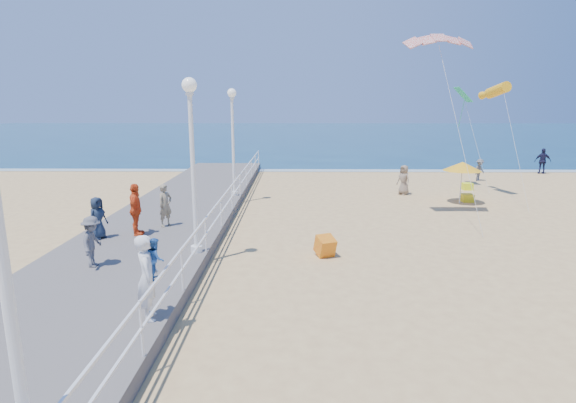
{
  "coord_description": "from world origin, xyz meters",
  "views": [
    {
      "loc": [
        -2.27,
        -13.44,
        4.93
      ],
      "look_at": [
        -2.5,
        2.0,
        1.6
      ],
      "focal_mm": 28.0,
      "sensor_mm": 36.0,
      "label": 1
    }
  ],
  "objects_px": {
    "beach_walker_c": "(404,180)",
    "spectator_6": "(165,205)",
    "spectator_4": "(98,218)",
    "beach_walker_b": "(543,161)",
    "beach_walker_a": "(479,170)",
    "spectator_2": "(92,242)",
    "beach_chair_left": "(467,186)",
    "beach_chair_right": "(467,198)",
    "woman_holding_toddler": "(147,277)",
    "lamp_post_mid": "(192,148)",
    "beach_umbrella": "(462,166)",
    "toddler_held": "(155,259)",
    "lamp_post_far": "(233,131)",
    "box_kite": "(325,248)",
    "spectator_3": "(136,210)"
  },
  "relations": [
    {
      "from": "lamp_post_mid",
      "to": "woman_holding_toddler",
      "type": "height_order",
      "value": "lamp_post_mid"
    },
    {
      "from": "lamp_post_far",
      "to": "beach_chair_right",
      "type": "bearing_deg",
      "value": 2.47
    },
    {
      "from": "woman_holding_toddler",
      "to": "toddler_held",
      "type": "bearing_deg",
      "value": -63.35
    },
    {
      "from": "spectator_3",
      "to": "box_kite",
      "type": "xyz_separation_m",
      "value": [
        6.61,
        -1.06,
        -1.03
      ]
    },
    {
      "from": "spectator_4",
      "to": "beach_walker_a",
      "type": "distance_m",
      "value": 24.01
    },
    {
      "from": "toddler_held",
      "to": "spectator_6",
      "type": "relative_size",
      "value": 0.56
    },
    {
      "from": "beach_walker_b",
      "to": "spectator_4",
      "type": "bearing_deg",
      "value": 48.88
    },
    {
      "from": "lamp_post_mid",
      "to": "spectator_3",
      "type": "relative_size",
      "value": 2.87
    },
    {
      "from": "toddler_held",
      "to": "spectator_6",
      "type": "xyz_separation_m",
      "value": [
        -1.91,
        7.39,
        -0.5
      ]
    },
    {
      "from": "spectator_4",
      "to": "beach_walker_b",
      "type": "distance_m",
      "value": 30.63
    },
    {
      "from": "beach_walker_a",
      "to": "beach_chair_right",
      "type": "xyz_separation_m",
      "value": [
        -3.22,
        -6.59,
        -0.53
      ]
    },
    {
      "from": "spectator_2",
      "to": "beach_chair_left",
      "type": "relative_size",
      "value": 2.68
    },
    {
      "from": "woman_holding_toddler",
      "to": "beach_walker_c",
      "type": "xyz_separation_m",
      "value": [
        9.23,
        15.89,
        -0.51
      ]
    },
    {
      "from": "lamp_post_mid",
      "to": "beach_walker_b",
      "type": "distance_m",
      "value": 28.78
    },
    {
      "from": "toddler_held",
      "to": "beach_chair_left",
      "type": "relative_size",
      "value": 1.66
    },
    {
      "from": "spectator_2",
      "to": "beach_umbrella",
      "type": "xyz_separation_m",
      "value": [
        14.17,
        10.41,
        0.77
      ]
    },
    {
      "from": "beach_walker_a",
      "to": "beach_chair_left",
      "type": "height_order",
      "value": "beach_walker_a"
    },
    {
      "from": "beach_chair_left",
      "to": "beach_umbrella",
      "type": "bearing_deg",
      "value": -115.4
    },
    {
      "from": "beach_chair_right",
      "to": "beach_chair_left",
      "type": "bearing_deg",
      "value": 69.48
    },
    {
      "from": "spectator_3",
      "to": "spectator_4",
      "type": "distance_m",
      "value": 1.27
    },
    {
      "from": "beach_walker_a",
      "to": "beach_walker_b",
      "type": "distance_m",
      "value": 6.69
    },
    {
      "from": "woman_holding_toddler",
      "to": "spectator_4",
      "type": "xyz_separation_m",
      "value": [
        -3.64,
        5.91,
        -0.21
      ]
    },
    {
      "from": "beach_chair_right",
      "to": "woman_holding_toddler",
      "type": "bearing_deg",
      "value": -130.83
    },
    {
      "from": "woman_holding_toddler",
      "to": "beach_walker_b",
      "type": "distance_m",
      "value": 31.89
    },
    {
      "from": "box_kite",
      "to": "beach_walker_b",
      "type": "bearing_deg",
      "value": 24.85
    },
    {
      "from": "toddler_held",
      "to": "beach_walker_a",
      "type": "distance_m",
      "value": 25.5
    },
    {
      "from": "spectator_3",
      "to": "beach_walker_c",
      "type": "relative_size",
      "value": 1.12
    },
    {
      "from": "spectator_2",
      "to": "spectator_6",
      "type": "relative_size",
      "value": 0.91
    },
    {
      "from": "beach_walker_a",
      "to": "beach_walker_b",
      "type": "height_order",
      "value": "beach_walker_b"
    },
    {
      "from": "woman_holding_toddler",
      "to": "beach_walker_b",
      "type": "relative_size",
      "value": 1.01
    },
    {
      "from": "beach_chair_left",
      "to": "beach_walker_c",
      "type": "bearing_deg",
      "value": -160.05
    },
    {
      "from": "beach_chair_left",
      "to": "box_kite",
      "type": "bearing_deg",
      "value": -127.27
    },
    {
      "from": "woman_holding_toddler",
      "to": "spectator_6",
      "type": "distance_m",
      "value": 7.74
    },
    {
      "from": "box_kite",
      "to": "beach_chair_right",
      "type": "distance_m",
      "value": 11.83
    },
    {
      "from": "spectator_4",
      "to": "beach_walker_b",
      "type": "bearing_deg",
      "value": -31.23
    },
    {
      "from": "beach_chair_right",
      "to": "box_kite",
      "type": "bearing_deg",
      "value": -132.32
    },
    {
      "from": "beach_walker_c",
      "to": "beach_chair_left",
      "type": "distance_m",
      "value": 4.46
    },
    {
      "from": "lamp_post_mid",
      "to": "beach_umbrella",
      "type": "height_order",
      "value": "lamp_post_mid"
    },
    {
      "from": "box_kite",
      "to": "beach_chair_left",
      "type": "bearing_deg",
      "value": 30.14
    },
    {
      "from": "lamp_post_far",
      "to": "spectator_6",
      "type": "bearing_deg",
      "value": -106.9
    },
    {
      "from": "beach_walker_c",
      "to": "spectator_6",
      "type": "bearing_deg",
      "value": -88.88
    },
    {
      "from": "beach_umbrella",
      "to": "toddler_held",
      "type": "bearing_deg",
      "value": -130.37
    },
    {
      "from": "beach_chair_left",
      "to": "toddler_held",
      "type": "bearing_deg",
      "value": -127.49
    },
    {
      "from": "lamp_post_far",
      "to": "spectator_4",
      "type": "xyz_separation_m",
      "value": [
        -3.69,
        -7.59,
        -2.53
      ]
    },
    {
      "from": "lamp_post_mid",
      "to": "box_kite",
      "type": "relative_size",
      "value": 8.87
    },
    {
      "from": "spectator_6",
      "to": "beach_umbrella",
      "type": "xyz_separation_m",
      "value": [
        13.33,
        6.04,
        0.7
      ]
    },
    {
      "from": "spectator_4",
      "to": "beach_chair_right",
      "type": "height_order",
      "value": "spectator_4"
    },
    {
      "from": "lamp_post_far",
      "to": "box_kite",
      "type": "bearing_deg",
      "value": -63.52
    },
    {
      "from": "lamp_post_far",
      "to": "beach_chair_right",
      "type": "relative_size",
      "value": 9.67
    },
    {
      "from": "spectator_4",
      "to": "beach_walker_a",
      "type": "bearing_deg",
      "value": -29.3
    }
  ]
}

